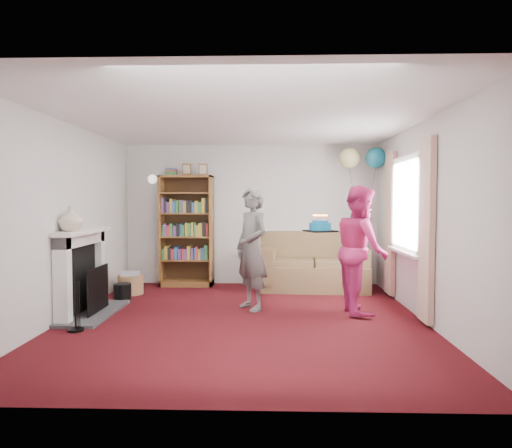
{
  "coord_description": "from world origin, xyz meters",
  "views": [
    {
      "loc": [
        0.33,
        -5.69,
        1.51
      ],
      "look_at": [
        0.14,
        0.6,
        1.18
      ],
      "focal_mm": 32.0,
      "sensor_mm": 36.0,
      "label": 1
    }
  ],
  "objects_px": {
    "person_magenta": "(361,249)",
    "birthday_cake": "(320,227)",
    "person_striped": "(252,249)",
    "sofa": "(313,268)",
    "bookcase": "(187,232)"
  },
  "relations": [
    {
      "from": "bookcase",
      "to": "sofa",
      "type": "xyz_separation_m",
      "value": [
        2.21,
        -0.23,
        -0.6
      ]
    },
    {
      "from": "person_magenta",
      "to": "birthday_cake",
      "type": "xyz_separation_m",
      "value": [
        -0.56,
        -0.14,
        0.31
      ]
    },
    {
      "from": "bookcase",
      "to": "person_magenta",
      "type": "distance_m",
      "value": 3.28
    },
    {
      "from": "bookcase",
      "to": "person_magenta",
      "type": "bearing_deg",
      "value": -35.13
    },
    {
      "from": "person_magenta",
      "to": "sofa",
      "type": "bearing_deg",
      "value": 13.34
    },
    {
      "from": "person_magenta",
      "to": "birthday_cake",
      "type": "bearing_deg",
      "value": 101.27
    },
    {
      "from": "birthday_cake",
      "to": "person_magenta",
      "type": "bearing_deg",
      "value": 13.91
    },
    {
      "from": "person_striped",
      "to": "sofa",
      "type": "bearing_deg",
      "value": 112.58
    },
    {
      "from": "person_striped",
      "to": "person_magenta",
      "type": "relative_size",
      "value": 0.98
    },
    {
      "from": "bookcase",
      "to": "person_striped",
      "type": "xyz_separation_m",
      "value": [
        1.22,
        -1.76,
        -0.11
      ]
    },
    {
      "from": "sofa",
      "to": "person_striped",
      "type": "height_order",
      "value": "person_striped"
    },
    {
      "from": "bookcase",
      "to": "birthday_cake",
      "type": "xyz_separation_m",
      "value": [
        2.12,
        -2.03,
        0.21
      ]
    },
    {
      "from": "person_magenta",
      "to": "birthday_cake",
      "type": "relative_size",
      "value": 4.94
    },
    {
      "from": "person_magenta",
      "to": "birthday_cake",
      "type": "distance_m",
      "value": 0.66
    },
    {
      "from": "person_magenta",
      "to": "birthday_cake",
      "type": "height_order",
      "value": "person_magenta"
    }
  ]
}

